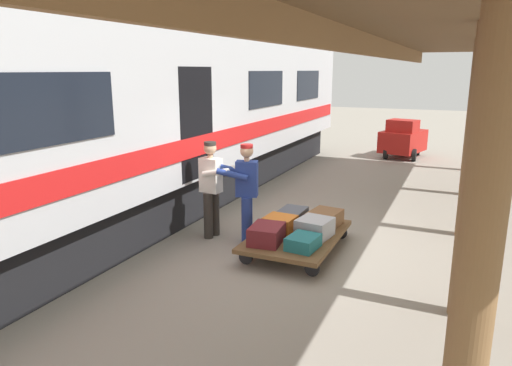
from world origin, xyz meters
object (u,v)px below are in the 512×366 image
object	(u,v)px
porter_by_door	(212,186)
luggage_cart	(297,236)
suitcase_brown_leather	(325,218)
suitcase_orange_carryall	(280,224)
train_car	(130,114)
suitcase_slate_roller	(292,215)
porter_in_overalls	(246,190)
suitcase_gray_aluminum	(315,228)
suitcase_teal_softside	(303,242)
suitcase_maroon_trunk	(267,234)
baggage_tug	(403,139)

from	to	relation	value
porter_by_door	luggage_cart	bearing A→B (deg)	179.32
suitcase_brown_leather	suitcase_orange_carryall	bearing A→B (deg)	44.25
train_car	luggage_cart	world-z (taller)	train_car
suitcase_slate_roller	porter_in_overalls	size ratio (longest dim) A/B	0.36
suitcase_brown_leather	suitcase_gray_aluminum	world-z (taller)	suitcase_gray_aluminum
luggage_cart	suitcase_orange_carryall	world-z (taller)	suitcase_orange_carryall
suitcase_teal_softside	suitcase_slate_roller	size ratio (longest dim) A/B	0.83
train_car	suitcase_maroon_trunk	world-z (taller)	train_car
suitcase_teal_softside	suitcase_slate_roller	xyz separation A→B (m)	(0.59, -1.16, 0.01)
suitcase_gray_aluminum	suitcase_orange_carryall	xyz separation A→B (m)	(0.59, 0.00, -0.02)
suitcase_slate_roller	baggage_tug	size ratio (longest dim) A/B	0.32
suitcase_brown_leather	porter_in_overalls	distance (m)	1.44
suitcase_maroon_trunk	suitcase_brown_leather	bearing A→B (deg)	-117.17
porter_by_door	train_car	bearing A→B (deg)	-10.37
porter_by_door	baggage_tug	size ratio (longest dim) A/B	0.89
luggage_cart	suitcase_slate_roller	world-z (taller)	suitcase_slate_roller
suitcase_teal_softside	suitcase_gray_aluminum	xyz separation A→B (m)	(0.00, -0.58, 0.05)
suitcase_gray_aluminum	suitcase_orange_carryall	size ratio (longest dim) A/B	1.09
baggage_tug	suitcase_slate_roller	bearing A→B (deg)	85.03
train_car	suitcase_maroon_trunk	bearing A→B (deg)	163.64
suitcase_orange_carryall	suitcase_teal_softside	bearing A→B (deg)	135.75
luggage_cart	suitcase_orange_carryall	distance (m)	0.34
suitcase_brown_leather	porter_by_door	world-z (taller)	porter_by_door
suitcase_slate_roller	porter_in_overalls	distance (m)	1.00
suitcase_orange_carryall	baggage_tug	size ratio (longest dim) A/B	0.25
train_car	porter_by_door	distance (m)	2.31
luggage_cart	baggage_tug	size ratio (longest dim) A/B	1.10
train_car	luggage_cart	distance (m)	4.02
suitcase_brown_leather	suitcase_teal_softside	bearing A→B (deg)	90.00
train_car	baggage_tug	distance (m)	10.01
suitcase_orange_carryall	porter_by_door	size ratio (longest dim) A/B	0.28
porter_by_door	baggage_tug	bearing A→B (deg)	-102.32
suitcase_gray_aluminum	baggage_tug	xyz separation A→B (m)	(-0.18, -9.43, 0.19)
suitcase_teal_softside	baggage_tug	xyz separation A→B (m)	(-0.18, -10.01, 0.24)
porter_in_overalls	porter_by_door	xyz separation A→B (m)	(0.65, 0.01, 0.00)
train_car	suitcase_teal_softside	bearing A→B (deg)	166.05
suitcase_orange_carryall	porter_by_door	world-z (taller)	porter_by_door
train_car	luggage_cart	xyz separation A→B (m)	(-3.56, 0.38, -1.81)
porter_by_door	baggage_tug	xyz separation A→B (m)	(-2.06, -9.41, -0.30)
suitcase_brown_leather	suitcase_teal_softside	distance (m)	1.16
train_car	suitcase_gray_aluminum	xyz separation A→B (m)	(-3.86, 0.38, -1.62)
luggage_cart	porter_by_door	world-z (taller)	porter_by_door
train_car	suitcase_orange_carryall	world-z (taller)	train_car
train_car	luggage_cart	bearing A→B (deg)	173.89
suitcase_gray_aluminum	train_car	bearing A→B (deg)	-5.64
luggage_cart	porter_by_door	distance (m)	1.72
suitcase_maroon_trunk	suitcase_orange_carryall	size ratio (longest dim) A/B	1.24
suitcase_brown_leather	suitcase_orange_carryall	world-z (taller)	suitcase_brown_leather
luggage_cart	baggage_tug	bearing A→B (deg)	-92.87
train_car	porter_in_overalls	size ratio (longest dim) A/B	10.78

